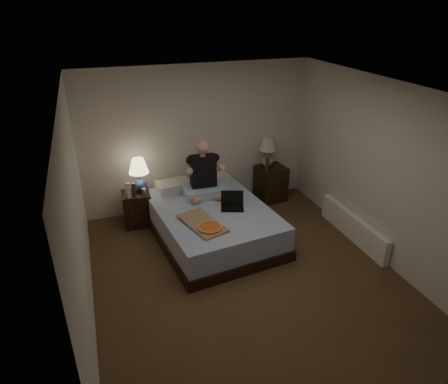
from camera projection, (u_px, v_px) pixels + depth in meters
name	position (u px, v px, depth m)	size (l,w,h in m)	color
floor	(245.00, 275.00, 5.48)	(4.00, 4.50, 0.00)	brown
ceiling	(251.00, 91.00, 4.38)	(4.00, 4.50, 0.00)	white
wall_back	(198.00, 139.00, 6.84)	(4.00, 2.50, 0.00)	silver
wall_front	(360.00, 317.00, 3.02)	(4.00, 2.50, 0.00)	silver
wall_left	(78.00, 219.00, 4.34)	(4.50, 2.50, 0.00)	silver
wall_right	(382.00, 172.00, 5.52)	(4.50, 2.50, 0.00)	silver
bed	(212.00, 223.00, 6.21)	(1.60, 2.13, 0.53)	#5D7ABA
nightstand_left	(137.00, 209.00, 6.58)	(0.45, 0.40, 0.58)	black
nightstand_right	(271.00, 183.00, 7.40)	(0.50, 0.45, 0.65)	black
lamp_left	(139.00, 175.00, 6.41)	(0.32, 0.32, 0.56)	navy
lamp_right	(267.00, 152.00, 7.17)	(0.32, 0.32, 0.56)	gray
water_bottle	(128.00, 190.00, 6.25)	(0.07, 0.07, 0.25)	silver
soda_can	(144.00, 191.00, 6.40)	(0.07, 0.07, 0.10)	beige
beer_bottle_left	(134.00, 190.00, 6.29)	(0.06, 0.06, 0.23)	#5D250D
beer_bottle_right	(267.00, 165.00, 7.06)	(0.06, 0.06, 0.23)	#56280C
person	(204.00, 169.00, 6.26)	(0.66, 0.52, 0.93)	black
laptop	(232.00, 202.00, 6.02)	(0.34, 0.28, 0.24)	black
pizza_box	(210.00, 228.00, 5.49)	(0.40, 0.76, 0.08)	#A28361
radiator	(353.00, 227.00, 6.22)	(0.10, 1.60, 0.40)	white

